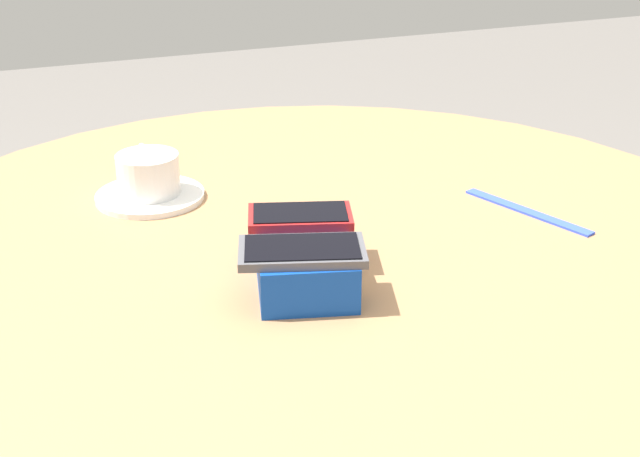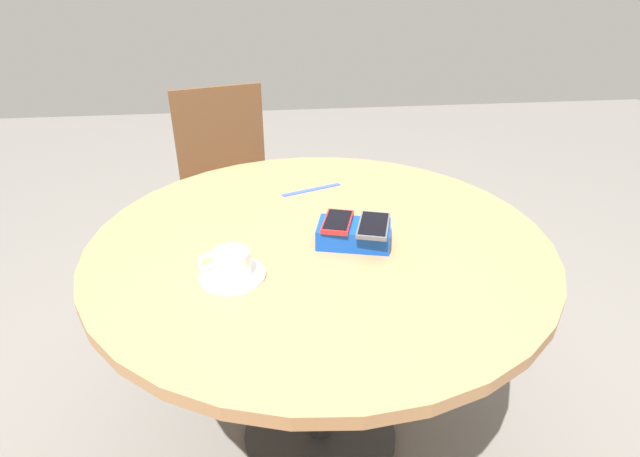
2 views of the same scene
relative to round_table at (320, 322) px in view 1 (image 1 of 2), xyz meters
name	(u,v)px [view 1 (image 1 of 2)]	position (x,y,z in m)	size (l,w,h in m)	color
round_table	(320,322)	(0.00, 0.00, 0.00)	(1.14, 1.14, 0.73)	#2D2D2D
phone_box	(304,258)	(-0.08, 0.05, 0.13)	(0.19, 0.14, 0.05)	#0F42AD
phone_gray	(302,251)	(-0.12, 0.07, 0.17)	(0.11, 0.15, 0.01)	#515156
phone_red	(300,217)	(-0.04, 0.04, 0.17)	(0.10, 0.13, 0.01)	red
saucer	(150,196)	(0.21, 0.16, 0.11)	(0.14, 0.14, 0.01)	white
coffee_cup	(148,173)	(0.21, 0.16, 0.15)	(0.11, 0.08, 0.05)	white
lanyard_strap	(527,211)	(-0.01, -0.28, 0.11)	(0.19, 0.02, 0.00)	blue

